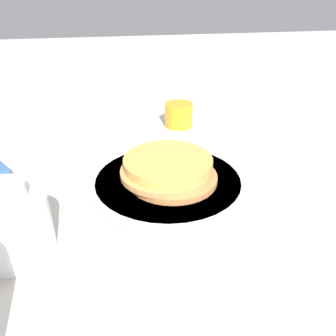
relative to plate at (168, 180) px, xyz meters
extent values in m
plane|color=#BCB7AD|center=(-0.03, 0.03, -0.01)|extent=(4.00, 4.00, 0.00)
cylinder|color=silver|center=(0.00, 0.00, 0.00)|extent=(0.26, 0.26, 0.01)
cylinder|color=silver|center=(0.00, 0.00, 0.00)|extent=(0.29, 0.29, 0.01)
cylinder|color=#BE7744|center=(0.01, 0.01, 0.01)|extent=(0.16, 0.16, 0.01)
cylinder|color=#CD8A4A|center=(0.00, -0.01, 0.02)|extent=(0.16, 0.16, 0.01)
cylinder|color=#C39347|center=(-0.01, 0.00, 0.03)|extent=(0.16, 0.16, 0.02)
cylinder|color=orange|center=(-0.27, 0.08, 0.02)|extent=(0.07, 0.07, 0.06)
cylinder|color=white|center=(0.13, -0.23, 0.03)|extent=(0.10, 0.10, 0.08)
cylinder|color=white|center=(0.13, -0.23, 0.09)|extent=(0.05, 0.05, 0.02)
camera|label=1|loc=(0.50, -0.10, 0.31)|focal=35.00mm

